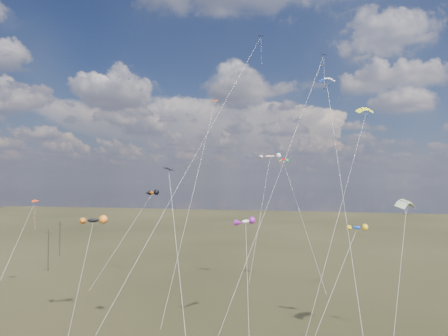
% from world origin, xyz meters
% --- Properties ---
extents(utility_pole_near, '(1.40, 0.20, 8.00)m').
position_xyz_m(utility_pole_near, '(-38.00, 30.00, 4.09)').
color(utility_pole_near, black).
rests_on(utility_pole_near, ground).
extents(utility_pole_far, '(1.40, 0.20, 8.00)m').
position_xyz_m(utility_pole_far, '(-46.00, 44.00, 4.09)').
color(utility_pole_far, black).
rests_on(utility_pole_far, ground).
extents(diamond_black_high, '(11.87, 20.02, 36.30)m').
position_xyz_m(diamond_black_high, '(12.85, 23.64, 31.14)').
color(diamond_black_high, black).
rests_on(diamond_black_high, ground).
extents(diamond_navy_tall, '(14.73, 28.54, 42.42)m').
position_xyz_m(diamond_navy_tall, '(1.81, 29.00, 36.38)').
color(diamond_navy_tall, '#100F44').
rests_on(diamond_navy_tall, ground).
extents(diamond_black_mid, '(7.75, 12.93, 18.60)m').
position_xyz_m(diamond_black_mid, '(-0.38, 0.21, 13.68)').
color(diamond_black_mid, black).
rests_on(diamond_black_mid, ground).
extents(diamond_red_low, '(1.20, 8.67, 14.22)m').
position_xyz_m(diamond_red_low, '(-30.47, 16.92, 11.41)').
color(diamond_red_low, red).
rests_on(diamond_red_low, ground).
extents(diamond_orange_center, '(2.34, 16.94, 29.98)m').
position_xyz_m(diamond_orange_center, '(-3.56, 18.42, 20.15)').
color(diamond_orange_center, '#C43D07').
rests_on(diamond_orange_center, ground).
extents(parafoil_yellow, '(9.39, 18.17, 28.49)m').
position_xyz_m(parafoil_yellow, '(19.42, 25.92, 27.70)').
color(parafoil_yellow, yellow).
rests_on(parafoil_yellow, ground).
extents(parafoil_blue_white, '(4.45, 27.59, 32.52)m').
position_xyz_m(parafoil_blue_white, '(14.08, 22.70, 31.70)').
color(parafoil_blue_white, '#1137C0').
rests_on(parafoil_blue_white, ground).
extents(parafoil_striped, '(4.72, 11.59, 15.75)m').
position_xyz_m(parafoil_striped, '(21.86, 9.03, 15.01)').
color(parafoil_striped, yellow).
rests_on(parafoil_striped, ground).
extents(parafoil_tricolor, '(8.19, 9.58, 21.54)m').
position_xyz_m(parafoil_tricolor, '(6.55, 35.45, 20.89)').
color(parafoil_tricolor, gold).
rests_on(parafoil_tricolor, ground).
extents(novelty_black_orange, '(3.14, 8.46, 12.92)m').
position_xyz_m(novelty_black_orange, '(-14.05, 7.79, 12.28)').
color(novelty_black_orange, black).
rests_on(novelty_black_orange, ground).
extents(novelty_orange_black, '(7.15, 11.36, 15.71)m').
position_xyz_m(novelty_orange_black, '(-16.34, 29.62, 15.11)').
color(novelty_orange_black, '#E35005').
rests_on(novelty_orange_black, ground).
extents(novelty_white_purple, '(2.79, 8.09, 12.85)m').
position_xyz_m(novelty_white_purple, '(4.61, 10.51, 12.36)').
color(novelty_white_purple, white).
rests_on(novelty_white_purple, ground).
extents(novelty_redwhite_stripe, '(4.16, 16.97, 22.89)m').
position_xyz_m(novelty_redwhite_stripe, '(2.55, 45.40, 22.24)').
color(novelty_redwhite_stripe, red).
rests_on(novelty_redwhite_stripe, ground).
extents(novelty_blue_yellow, '(6.36, 8.94, 12.18)m').
position_xyz_m(novelty_blue_yellow, '(17.24, 13.12, 11.67)').
color(novelty_blue_yellow, '#113EAC').
rests_on(novelty_blue_yellow, ground).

